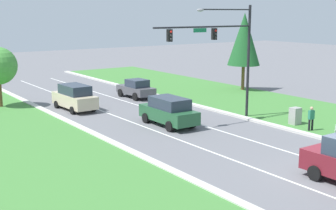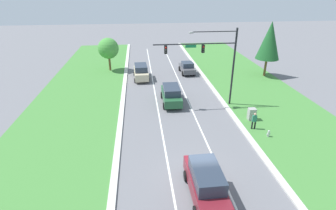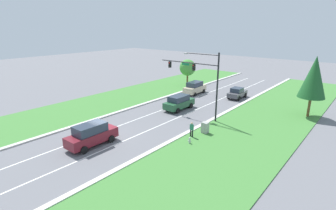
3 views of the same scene
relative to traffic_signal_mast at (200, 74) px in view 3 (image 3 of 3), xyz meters
The scene contains 17 objects.
ground_plane 13.46m from the traffic_signal_mast, 108.31° to the right, with size 160.00×160.00×0.00m, color slate.
curb_strip_right 12.99m from the traffic_signal_mast, 81.22° to the right, with size 0.50×90.00×0.15m.
curb_strip_left 15.99m from the traffic_signal_mast, 129.23° to the right, with size 0.50×90.00×0.15m.
grass_verge_right 14.68m from the traffic_signal_mast, 58.81° to the right, with size 10.00×90.00×0.08m.
grass_verge_left 19.58m from the traffic_signal_mast, 141.73° to the right, with size 10.00×90.00×0.08m.
lane_stripe_inner_left 14.08m from the traffic_signal_mast, 115.90° to the right, with size 0.14×81.00×0.01m.
lane_stripe_inner_right 13.06m from the traffic_signal_mast, 100.00° to the right, with size 0.14×81.00×0.01m.
traffic_signal_mast is the anchor object (origin of this frame).
forest_suv 6.15m from the traffic_signal_mast, 164.30° to the left, with size 2.16×4.92×2.00m.
champagne_suv 13.05m from the traffic_signal_mast, 126.15° to the left, with size 2.20×4.87×2.06m.
graphite_sedan 12.64m from the traffic_signal_mast, 91.52° to the left, with size 2.08×4.21×1.73m.
burgundy_suv 14.58m from the traffic_signal_mast, 105.44° to the right, with size 2.09×5.10×2.21m.
utility_cabinet 7.07m from the traffic_signal_mast, 49.68° to the right, with size 0.70×0.60×1.26m.
pedestrian 7.80m from the traffic_signal_mast, 64.10° to the right, with size 0.41×0.28×1.69m.
fire_hydrant 9.49m from the traffic_signal_mast, 63.74° to the right, with size 0.34×0.20×0.70m.
conifer_near_right_tree 14.02m from the traffic_signal_mast, 40.47° to the left, with size 3.24×3.24×7.77m.
oak_near_left_tree 18.74m from the traffic_signal_mast, 129.81° to the left, with size 3.10×3.10×5.04m.
Camera 3 is at (20.72, -15.16, 11.29)m, focal length 28.00 mm.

